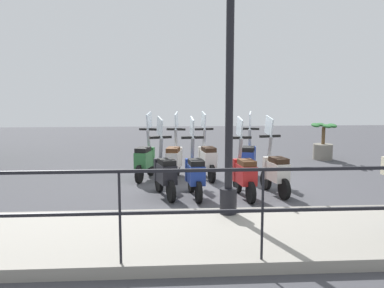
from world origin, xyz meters
TOP-DOWN VIEW (x-y plane):
  - ground_plane at (0.00, 0.00)m, footprint 28.00×28.00m
  - promenade_walkway at (-3.15, 0.00)m, footprint 2.20×20.00m
  - fence_railing at (-4.20, 0.00)m, footprint 0.04×16.03m
  - lamp_post_near at (-2.40, 0.11)m, footprint 0.26×0.90m
  - potted_palm at (3.25, -3.55)m, footprint 1.06×0.66m
  - scooter_near_0 at (-0.70, -1.08)m, footprint 1.22×0.48m
  - scooter_near_1 at (-0.91, -0.42)m, footprint 1.23×0.44m
  - scooter_near_2 at (-0.82, 0.52)m, footprint 1.23×0.44m
  - scooter_near_3 at (-0.74, 1.09)m, footprint 1.21×0.53m
  - scooter_far_0 at (0.82, -0.86)m, footprint 1.21×0.53m
  - scooter_far_1 at (0.82, 0.11)m, footprint 1.23×0.46m
  - scooter_far_2 at (0.82, 0.87)m, footprint 1.22×0.49m
  - scooter_far_3 at (0.86, 1.53)m, footprint 1.20×0.54m

SIDE VIEW (x-z plane):
  - ground_plane at x=0.00m, z-range 0.00..0.00m
  - promenade_walkway at x=-3.15m, z-range 0.00..0.15m
  - potted_palm at x=3.25m, z-range -0.08..0.97m
  - scooter_near_0 at x=-0.70m, z-range -0.29..1.25m
  - scooter_near_1 at x=-0.91m, z-range -0.29..1.25m
  - scooter_near_2 at x=-0.82m, z-range -0.29..1.25m
  - scooter_near_3 at x=-0.74m, z-range -0.29..1.25m
  - scooter_far_0 at x=0.82m, z-range -0.29..1.25m
  - scooter_far_1 at x=0.82m, z-range -0.29..1.25m
  - scooter_far_2 at x=0.82m, z-range -0.29..1.25m
  - scooter_far_3 at x=0.86m, z-range -0.29..1.25m
  - fence_railing at x=-4.20m, z-range 0.37..1.44m
  - lamp_post_near at x=-2.40m, z-range -0.10..4.53m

